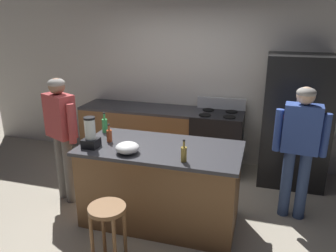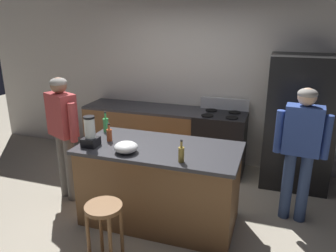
% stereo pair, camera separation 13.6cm
% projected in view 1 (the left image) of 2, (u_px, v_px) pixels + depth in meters
% --- Properties ---
extents(ground_plane, '(14.00, 14.00, 0.00)m').
position_uv_depth(ground_plane, '(161.00, 219.00, 4.00)').
color(ground_plane, '#B2A893').
extents(back_wall, '(8.00, 0.10, 2.70)m').
position_uv_depth(back_wall, '(197.00, 81.00, 5.35)').
color(back_wall, silver).
rests_on(back_wall, ground_plane).
extents(kitchen_island, '(1.82, 0.91, 0.94)m').
position_uv_depth(kitchen_island, '(161.00, 184.00, 3.85)').
color(kitchen_island, brown).
rests_on(kitchen_island, ground_plane).
extents(back_counter_run, '(2.00, 0.64, 0.94)m').
position_uv_depth(back_counter_run, '(143.00, 135.00, 5.48)').
color(back_counter_run, brown).
rests_on(back_counter_run, ground_plane).
extents(refrigerator, '(0.90, 0.73, 1.86)m').
position_uv_depth(refrigerator, '(295.00, 121.00, 4.66)').
color(refrigerator, black).
rests_on(refrigerator, ground_plane).
extents(stove_range, '(0.76, 0.65, 1.12)m').
position_uv_depth(stove_range, '(217.00, 142.00, 5.12)').
color(stove_range, black).
rests_on(stove_range, ground_plane).
extents(person_by_island_left, '(0.57, 0.37, 1.64)m').
position_uv_depth(person_by_island_left, '(61.00, 129.00, 4.15)').
color(person_by_island_left, '#66605B').
rests_on(person_by_island_left, ground_plane).
extents(person_by_sink_right, '(0.60, 0.25, 1.61)m').
position_uv_depth(person_by_sink_right, '(300.00, 142.00, 3.77)').
color(person_by_sink_right, '#384C7A').
rests_on(person_by_sink_right, ground_plane).
extents(bar_stool, '(0.36, 0.36, 0.64)m').
position_uv_depth(bar_stool, '(108.00, 219.00, 3.14)').
color(bar_stool, brown).
rests_on(bar_stool, ground_plane).
extents(blender_appliance, '(0.17, 0.17, 0.35)m').
position_uv_depth(blender_appliance, '(90.00, 135.00, 3.65)').
color(blender_appliance, black).
rests_on(blender_appliance, kitchen_island).
extents(bottle_vinegar, '(0.06, 0.06, 0.24)m').
position_uv_depth(bottle_vinegar, '(184.00, 154.00, 3.30)').
color(bottle_vinegar, olive).
rests_on(bottle_vinegar, kitchen_island).
extents(bottle_soda, '(0.07, 0.07, 0.26)m').
position_uv_depth(bottle_soda, '(105.00, 125.00, 4.15)').
color(bottle_soda, '#3FB259').
rests_on(bottle_soda, kitchen_island).
extents(bottle_cooking_sauce, '(0.06, 0.06, 0.22)m').
position_uv_depth(bottle_cooking_sauce, '(109.00, 135.00, 3.83)').
color(bottle_cooking_sauce, '#B24C26').
rests_on(bottle_cooking_sauce, kitchen_island).
extents(mixing_bowl, '(0.26, 0.26, 0.12)m').
position_uv_depth(mixing_bowl, '(127.00, 148.00, 3.52)').
color(mixing_bowl, white).
rests_on(mixing_bowl, kitchen_island).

